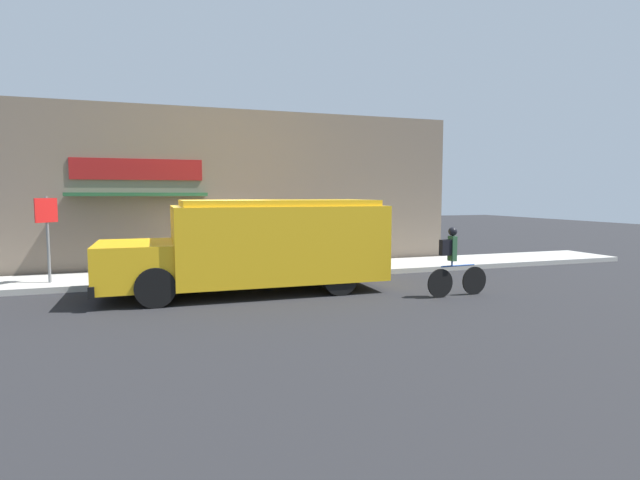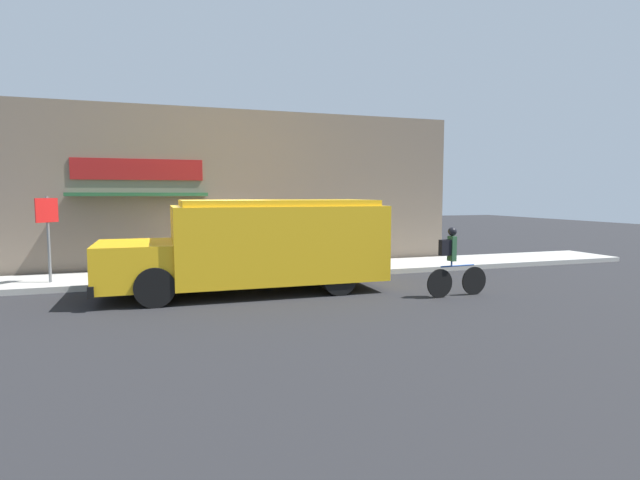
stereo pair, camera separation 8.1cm
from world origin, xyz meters
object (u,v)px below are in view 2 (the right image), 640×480
school_bus (259,244)px  stop_sign_post (48,225)px  trash_bin (134,260)px  cyclist (453,263)px

school_bus → stop_sign_post: bearing=157.8°
stop_sign_post → school_bus: bearing=-22.7°
school_bus → stop_sign_post: 5.32m
school_bus → trash_bin: school_bus is taller
school_bus → cyclist: 4.61m
cyclist → trash_bin: cyclist is taller
stop_sign_post → trash_bin: (1.98, 0.34, -1.01)m
stop_sign_post → trash_bin: bearing=9.8°
school_bus → cyclist: size_ratio=4.10×
stop_sign_post → trash_bin: size_ratio=2.45×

